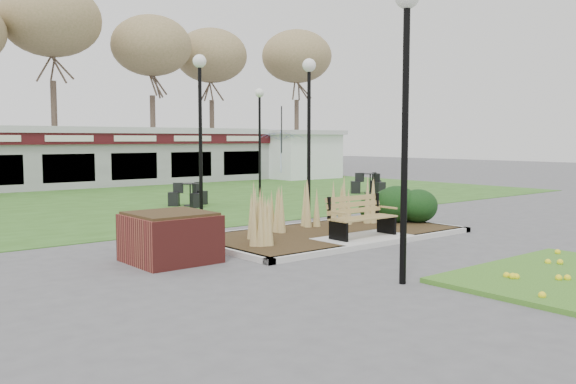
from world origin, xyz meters
TOP-DOWN VIEW (x-y plane):
  - ground at (0.00, 0.00)m, footprint 100.00×100.00m
  - lawn at (0.00, 12.00)m, footprint 34.00×16.00m
  - flower_bed at (0.00, -4.60)m, footprint 4.20×3.00m
  - planting_bed at (1.27, 1.35)m, footprint 6.75×3.40m
  - park_bench at (0.00, 0.25)m, footprint 1.70×0.66m
  - brick_planter at (-4.40, 1.00)m, footprint 1.50×1.50m
  - food_pavilion at (0.00, 19.96)m, footprint 24.60×3.40m
  - service_hut at (13.50, 18.00)m, footprint 4.40×3.40m
  - tree_backdrop at (0.00, 28.00)m, footprint 47.24×5.24m
  - lamp_post_near_left at (-2.38, -2.97)m, footprint 0.39×0.39m
  - lamp_post_mid_left at (-0.33, 6.54)m, footprint 0.40×0.40m
  - lamp_post_mid_right at (1.46, 3.67)m, footprint 0.38×0.38m
  - lamp_post_far_right at (4.58, 10.14)m, footprint 0.36×0.36m
  - bistro_set_b at (0.75, 9.04)m, footprint 1.45×1.38m
  - bistro_set_c at (9.15, 8.43)m, footprint 1.58×1.50m
  - patio_umbrella at (8.00, 13.00)m, footprint 2.27×2.31m

SIDE VIEW (x-z plane):
  - ground at x=0.00m, z-range 0.00..0.00m
  - lawn at x=0.00m, z-range 0.00..0.02m
  - flower_bed at x=0.00m, z-range -0.01..0.15m
  - bistro_set_b at x=0.75m, z-range -0.11..0.67m
  - bistro_set_c at x=9.15m, z-range -0.12..0.73m
  - planting_bed at x=1.27m, z-range -0.27..1.00m
  - brick_planter at x=-4.40m, z-range 0.00..0.95m
  - park_bench at x=0.00m, z-range 0.12..1.05m
  - service_hut at x=13.50m, z-range 0.04..2.86m
  - food_pavilion at x=0.00m, z-range 0.03..2.93m
  - patio_umbrella at x=8.00m, z-range 0.37..3.11m
  - lamp_post_far_right at x=4.58m, z-range 0.99..5.30m
  - lamp_post_mid_right at x=1.46m, z-range 1.04..5.61m
  - lamp_post_near_left at x=-2.38m, z-range 1.08..5.82m
  - lamp_post_mid_left at x=-0.33m, z-range 1.10..5.93m
  - tree_backdrop at x=0.00m, z-range 3.18..13.54m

